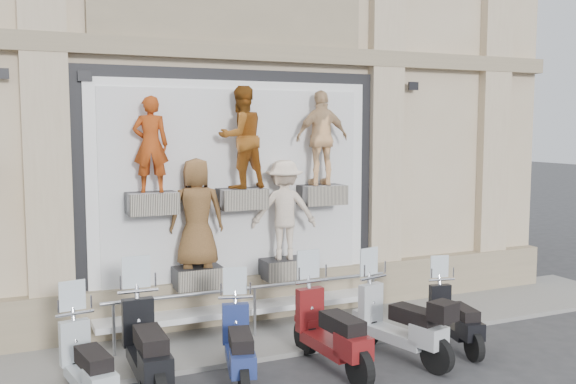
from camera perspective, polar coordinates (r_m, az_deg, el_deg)
name	(u,v)px	position (r m, az deg, el deg)	size (l,w,h in m)	color
ground	(307,383)	(9.32, 1.72, -16.65)	(90.00, 90.00, 0.00)	#303033
sidewalk	(253,336)	(11.11, -3.15, -12.65)	(16.00, 2.20, 0.08)	gray
building	(174,19)	(15.40, -10.12, 14.89)	(14.00, 8.60, 12.00)	#C7B291
shop_vitrine	(244,193)	(11.22, -3.96, -0.08)	(5.60, 0.98, 4.30)	black
guard_rail	(255,313)	(10.89, -2.97, -10.68)	(5.06, 0.10, 0.93)	#9EA0A5
scooter_c	(87,349)	(8.74, -17.44, -13.16)	(0.54, 1.87, 1.52)	#A6AFB4
scooter_d	(146,329)	(8.98, -12.50, -11.80)	(0.62, 2.12, 1.72)	black
scooter_e	(239,330)	(9.09, -4.39, -12.17)	(0.54, 1.86, 1.51)	navy
scooter_f	(331,314)	(9.52, 3.85, -10.80)	(0.60, 2.06, 1.68)	#611011
scooter_g	(399,307)	(10.06, 9.88, -10.06)	(0.59, 2.02, 1.64)	#A4A7AB
scooter_h	(455,305)	(10.79, 14.62, -9.71)	(0.50, 1.73, 1.40)	black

